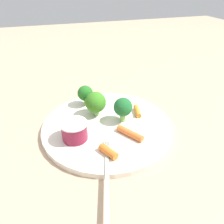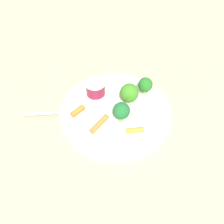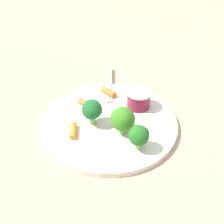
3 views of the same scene
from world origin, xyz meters
TOP-DOWN VIEW (x-y plane):
  - ground_plane at (0.00, 0.00)m, footprint 2.40×2.40m
  - plate at (0.00, 0.00)m, footprint 0.28×0.28m
  - sauce_cup at (-0.07, -0.03)m, footprint 0.05×0.05m
  - broccoli_floret_0 at (0.04, -0.00)m, footprint 0.04×0.04m
  - broccoli_floret_1 at (-0.03, 0.09)m, footprint 0.04×0.04m
  - broccoli_floret_2 at (-0.01, 0.04)m, footprint 0.05×0.05m
  - carrot_stick_0 at (0.03, -0.05)m, footprint 0.04×0.06m
  - carrot_stick_1 at (0.08, 0.02)m, footprint 0.02×0.04m
  - carrot_stick_2 at (-0.02, -0.09)m, footprint 0.03×0.04m
  - fork at (-0.04, -0.14)m, footprint 0.06×0.17m

SIDE VIEW (x-z plane):
  - ground_plane at x=0.00m, z-range 0.00..0.00m
  - plate at x=0.00m, z-range 0.00..0.01m
  - fork at x=-0.04m, z-range 0.01..0.01m
  - carrot_stick_1 at x=0.08m, z-range 0.01..0.02m
  - carrot_stick_0 at x=0.03m, z-range 0.01..0.03m
  - carrot_stick_2 at x=-0.02m, z-range 0.01..0.03m
  - sauce_cup at x=-0.07m, z-range 0.01..0.05m
  - broccoli_floret_1 at x=-0.03m, z-range 0.02..0.07m
  - broccoli_floret_2 at x=-0.01m, z-range 0.02..0.07m
  - broccoli_floret_0 at x=0.04m, z-range 0.02..0.08m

